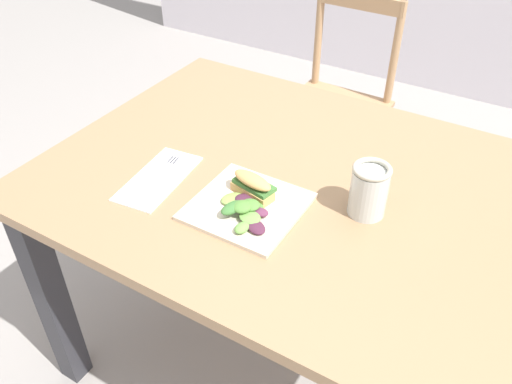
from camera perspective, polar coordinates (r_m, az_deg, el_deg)
name	(u,v)px	position (r m, az deg, el deg)	size (l,w,h in m)	color
ground_plane	(299,340)	(1.88, 4.68, -15.72)	(9.07, 9.07, 0.00)	gray
dining_table	(284,212)	(1.39, 3.02, -2.18)	(1.19, 0.93, 0.74)	#997551
chair_wooden_far	(336,105)	(2.25, 8.67, 9.31)	(0.41, 0.41, 0.87)	tan
plate_lunch	(247,206)	(1.21, -0.97, -1.56)	(0.24, 0.24, 0.01)	beige
sandwich_half_front	(253,185)	(1.22, -0.35, 0.72)	(0.11, 0.07, 0.06)	tan
salad_mixed_greens	(245,210)	(1.17, -1.23, -1.96)	(0.16, 0.13, 0.03)	#4C2338
napkin_folded	(158,178)	(1.32, -10.52, 1.48)	(0.11, 0.25, 0.00)	white
fork_on_napkin	(162,173)	(1.33, -10.17, 2.02)	(0.05, 0.19, 0.00)	silver
mason_jar_iced_tea	(369,192)	(1.19, 12.10, -0.05)	(0.09, 0.09, 0.13)	#995623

